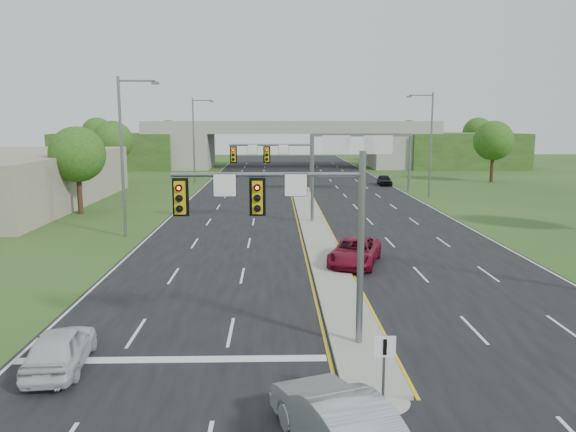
% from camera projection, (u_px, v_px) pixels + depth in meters
% --- Properties ---
extents(ground, '(240.00, 240.00, 0.00)m').
position_uv_depth(ground, '(359.00, 347.00, 20.12)').
color(ground, '#2B491A').
rests_on(ground, ground).
extents(road, '(24.00, 160.00, 0.02)m').
position_uv_depth(road, '(305.00, 205.00, 54.62)').
color(road, black).
rests_on(road, ground).
extents(median, '(2.00, 54.00, 0.16)m').
position_uv_depth(median, '(314.00, 226.00, 42.78)').
color(median, gray).
rests_on(median, road).
extents(median_nose, '(2.00, 2.00, 0.16)m').
position_uv_depth(median_nose, '(379.00, 398.00, 16.16)').
color(median_nose, gray).
rests_on(median_nose, road).
extents(lane_markings, '(23.72, 160.00, 0.01)m').
position_uv_depth(lane_markings, '(302.00, 215.00, 48.61)').
color(lane_markings, gold).
rests_on(lane_markings, road).
extents(signal_mast_near, '(6.62, 0.60, 7.00)m').
position_uv_depth(signal_mast_near, '(296.00, 218.00, 19.21)').
color(signal_mast_near, slate).
rests_on(signal_mast_near, ground).
extents(signal_mast_far, '(6.62, 0.60, 7.00)m').
position_uv_depth(signal_mast_far, '(284.00, 164.00, 43.86)').
color(signal_mast_far, slate).
rests_on(signal_mast_far, ground).
extents(keep_right_sign, '(0.60, 0.13, 2.20)m').
position_uv_depth(keep_right_sign, '(384.00, 360.00, 15.41)').
color(keep_right_sign, slate).
rests_on(keep_right_sign, ground).
extents(sign_gantry, '(11.58, 0.44, 6.67)m').
position_uv_depth(sign_gantry, '(359.00, 146.00, 63.70)').
color(sign_gantry, slate).
rests_on(sign_gantry, ground).
extents(overpass, '(80.00, 14.00, 8.10)m').
position_uv_depth(overpass, '(291.00, 147.00, 98.40)').
color(overpass, gray).
rests_on(overpass, ground).
extents(lightpole_l_mid, '(2.85, 0.25, 11.00)m').
position_uv_depth(lightpole_l_mid, '(124.00, 149.00, 38.50)').
color(lightpole_l_mid, slate).
rests_on(lightpole_l_mid, ground).
extents(lightpole_l_far, '(2.85, 0.25, 11.00)m').
position_uv_depth(lightpole_l_far, '(195.00, 136.00, 73.01)').
color(lightpole_l_far, slate).
rests_on(lightpole_l_far, ground).
extents(lightpole_r_far, '(2.85, 0.25, 11.00)m').
position_uv_depth(lightpole_r_far, '(429.00, 140.00, 58.87)').
color(lightpole_r_far, slate).
rests_on(lightpole_r_far, ground).
extents(tree_l_near, '(4.80, 4.80, 7.60)m').
position_uv_depth(tree_l_near, '(77.00, 155.00, 48.35)').
color(tree_l_near, '#382316').
rests_on(tree_l_near, ground).
extents(tree_l_mid, '(5.20, 5.20, 8.12)m').
position_uv_depth(tree_l_mid, '(113.00, 141.00, 72.85)').
color(tree_l_mid, '#382316').
rests_on(tree_l_mid, ground).
extents(tree_r_mid, '(5.20, 5.20, 8.12)m').
position_uv_depth(tree_r_mid, '(493.00, 141.00, 74.06)').
color(tree_r_mid, '#382316').
rests_on(tree_r_mid, ground).
extents(tree_back_a, '(6.00, 6.00, 8.85)m').
position_uv_depth(tree_back_a, '(97.00, 133.00, 110.90)').
color(tree_back_a, '#382316').
rests_on(tree_back_a, ground).
extents(tree_back_b, '(5.60, 5.60, 8.32)m').
position_uv_depth(tree_back_b, '(168.00, 134.00, 111.30)').
color(tree_back_b, '#382316').
rests_on(tree_back_b, ground).
extents(tree_back_c, '(5.60, 5.60, 8.32)m').
position_uv_depth(tree_back_c, '(409.00, 134.00, 112.46)').
color(tree_back_c, '#382316').
rests_on(tree_back_c, ground).
extents(tree_back_d, '(6.00, 6.00, 8.85)m').
position_uv_depth(tree_back_d, '(478.00, 133.00, 112.74)').
color(tree_back_d, '#382316').
rests_on(tree_back_d, ground).
extents(car_white, '(2.04, 4.25, 1.40)m').
position_uv_depth(car_white, '(60.00, 348.00, 18.20)').
color(car_white, silver).
rests_on(car_white, road).
extents(car_silver, '(3.37, 5.27, 1.64)m').
position_uv_depth(car_silver, '(338.00, 423.00, 13.46)').
color(car_silver, '#AEB3B6').
rests_on(car_silver, road).
extents(car_far_a, '(3.91, 5.78, 1.47)m').
position_uv_depth(car_far_a, '(355.00, 252.00, 31.48)').
color(car_far_a, maroon).
rests_on(car_far_a, road).
extents(car_far_c, '(1.66, 3.89, 1.31)m').
position_uv_depth(car_far_c, '(385.00, 180.00, 71.12)').
color(car_far_c, black).
rests_on(car_far_c, road).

